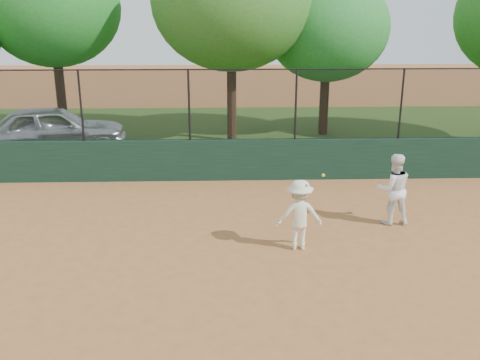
{
  "coord_description": "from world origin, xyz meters",
  "views": [
    {
      "loc": [
        0.43,
        -8.89,
        4.75
      ],
      "look_at": [
        0.8,
        2.2,
        1.2
      ],
      "focal_mm": 40.0,
      "sensor_mm": 36.0,
      "label": 1
    }
  ],
  "objects_px": {
    "tree_2": "(231,1)",
    "player_main": "(299,215)",
    "player_second": "(393,189)",
    "tree_3": "(328,28)",
    "parked_car": "(53,129)",
    "tree_1": "(52,8)"
  },
  "relations": [
    {
      "from": "tree_1",
      "to": "tree_2",
      "type": "distance_m",
      "value": 6.71
    },
    {
      "from": "tree_2",
      "to": "player_second",
      "type": "bearing_deg",
      "value": -66.96
    },
    {
      "from": "parked_car",
      "to": "player_main",
      "type": "bearing_deg",
      "value": -153.07
    },
    {
      "from": "parked_car",
      "to": "tree_2",
      "type": "relative_size",
      "value": 0.65
    },
    {
      "from": "tree_1",
      "to": "tree_3",
      "type": "bearing_deg",
      "value": -0.92
    },
    {
      "from": "tree_3",
      "to": "tree_2",
      "type": "bearing_deg",
      "value": -164.47
    },
    {
      "from": "player_second",
      "to": "tree_1",
      "type": "bearing_deg",
      "value": -45.01
    },
    {
      "from": "player_second",
      "to": "player_main",
      "type": "relative_size",
      "value": 0.98
    },
    {
      "from": "player_second",
      "to": "tree_3",
      "type": "relative_size",
      "value": 0.27
    },
    {
      "from": "player_main",
      "to": "tree_2",
      "type": "xyz_separation_m",
      "value": [
        -1.2,
        9.63,
        4.28
      ]
    },
    {
      "from": "parked_car",
      "to": "player_second",
      "type": "height_order",
      "value": "player_second"
    },
    {
      "from": "player_second",
      "to": "tree_1",
      "type": "distance_m",
      "value": 14.46
    },
    {
      "from": "player_main",
      "to": "parked_car",
      "type": "bearing_deg",
      "value": 132.52
    },
    {
      "from": "player_second",
      "to": "player_main",
      "type": "distance_m",
      "value": 2.68
    },
    {
      "from": "parked_car",
      "to": "player_main",
      "type": "distance_m",
      "value": 10.89
    },
    {
      "from": "player_second",
      "to": "tree_1",
      "type": "relative_size",
      "value": 0.24
    },
    {
      "from": "parked_car",
      "to": "tree_2",
      "type": "distance_m",
      "value": 7.63
    },
    {
      "from": "parked_car",
      "to": "tree_3",
      "type": "relative_size",
      "value": 0.8
    },
    {
      "from": "tree_1",
      "to": "tree_2",
      "type": "xyz_separation_m",
      "value": [
        6.6,
        -1.18,
        0.22
      ]
    },
    {
      "from": "tree_2",
      "to": "player_main",
      "type": "bearing_deg",
      "value": -82.89
    },
    {
      "from": "parked_car",
      "to": "player_second",
      "type": "distance_m",
      "value": 11.8
    },
    {
      "from": "tree_3",
      "to": "player_main",
      "type": "bearing_deg",
      "value": -102.94
    }
  ]
}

